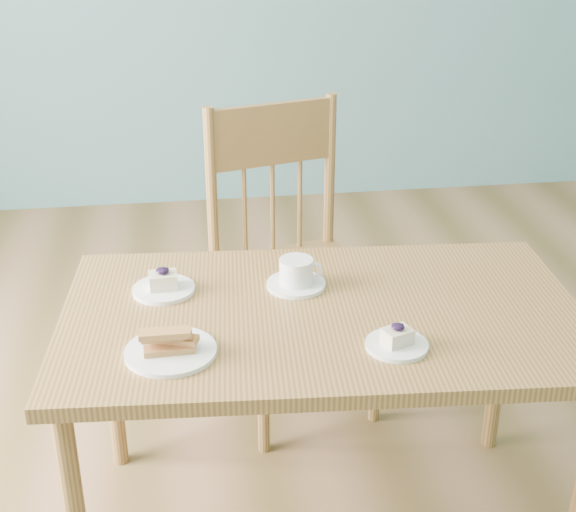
{
  "coord_description": "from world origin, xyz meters",
  "views": [
    {
      "loc": [
        -0.41,
        -1.78,
        1.64
      ],
      "look_at": [
        -0.16,
        -0.03,
        0.81
      ],
      "focal_mm": 50.0,
      "sensor_mm": 36.0,
      "label": 1
    }
  ],
  "objects_px": {
    "cheesecake_plate_far": "(163,286)",
    "coffee_cup": "(297,275)",
    "dining_table": "(322,334)",
    "dining_chair": "(291,262)",
    "cheesecake_plate_near": "(397,341)",
    "biscotti_plate": "(170,346)"
  },
  "relations": [
    {
      "from": "cheesecake_plate_far",
      "to": "coffee_cup",
      "type": "relative_size",
      "value": 1.04
    },
    {
      "from": "dining_table",
      "to": "cheesecake_plate_far",
      "type": "distance_m",
      "value": 0.42
    },
    {
      "from": "dining_chair",
      "to": "cheesecake_plate_near",
      "type": "height_order",
      "value": "dining_chair"
    },
    {
      "from": "cheesecake_plate_far",
      "to": "coffee_cup",
      "type": "xyz_separation_m",
      "value": [
        0.34,
        -0.02,
        0.02
      ]
    },
    {
      "from": "cheesecake_plate_near",
      "to": "dining_chair",
      "type": "bearing_deg",
      "value": 98.36
    },
    {
      "from": "cheesecake_plate_far",
      "to": "biscotti_plate",
      "type": "relative_size",
      "value": 0.78
    },
    {
      "from": "dining_chair",
      "to": "cheesecake_plate_near",
      "type": "distance_m",
      "value": 0.84
    },
    {
      "from": "dining_chair",
      "to": "cheesecake_plate_near",
      "type": "relative_size",
      "value": 7.12
    },
    {
      "from": "dining_chair",
      "to": "cheesecake_plate_near",
      "type": "xyz_separation_m",
      "value": [
        0.12,
        -0.82,
        0.18
      ]
    },
    {
      "from": "cheesecake_plate_far",
      "to": "coffee_cup",
      "type": "distance_m",
      "value": 0.34
    },
    {
      "from": "cheesecake_plate_far",
      "to": "coffee_cup",
      "type": "height_order",
      "value": "coffee_cup"
    },
    {
      "from": "dining_table",
      "to": "dining_chair",
      "type": "bearing_deg",
      "value": 92.66
    },
    {
      "from": "cheesecake_plate_far",
      "to": "cheesecake_plate_near",
      "type": "bearing_deg",
      "value": -33.85
    },
    {
      "from": "cheesecake_plate_near",
      "to": "coffee_cup",
      "type": "distance_m",
      "value": 0.38
    },
    {
      "from": "cheesecake_plate_far",
      "to": "biscotti_plate",
      "type": "height_order",
      "value": "same"
    },
    {
      "from": "dining_table",
      "to": "biscotti_plate",
      "type": "height_order",
      "value": "biscotti_plate"
    },
    {
      "from": "cheesecake_plate_near",
      "to": "coffee_cup",
      "type": "relative_size",
      "value": 0.93
    },
    {
      "from": "dining_table",
      "to": "cheesecake_plate_near",
      "type": "height_order",
      "value": "cheesecake_plate_near"
    },
    {
      "from": "cheesecake_plate_far",
      "to": "biscotti_plate",
      "type": "xyz_separation_m",
      "value": [
        0.01,
        -0.3,
        0.0
      ]
    },
    {
      "from": "cheesecake_plate_near",
      "to": "cheesecake_plate_far",
      "type": "relative_size",
      "value": 0.89
    },
    {
      "from": "biscotti_plate",
      "to": "cheesecake_plate_far",
      "type": "bearing_deg",
      "value": 92.69
    },
    {
      "from": "dining_chair",
      "to": "cheesecake_plate_near",
      "type": "bearing_deg",
      "value": -97.43
    }
  ]
}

